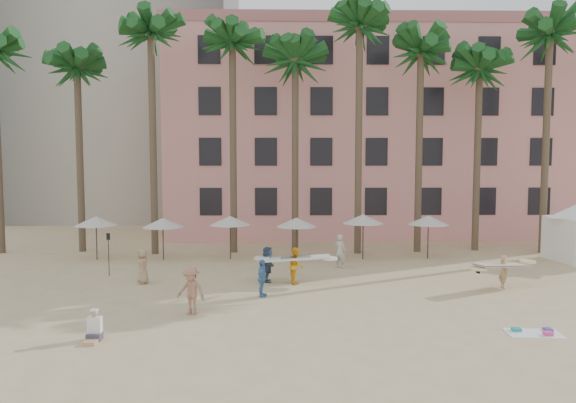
% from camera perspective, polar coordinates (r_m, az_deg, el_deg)
% --- Properties ---
extents(ground, '(120.00, 120.00, 0.00)m').
position_cam_1_polar(ground, '(19.16, 5.34, -13.42)').
color(ground, '#D1B789').
rests_on(ground, ground).
extents(pink_hotel, '(35.00, 14.00, 16.00)m').
position_cam_1_polar(pink_hotel, '(45.10, 10.66, 7.05)').
color(pink_hotel, '#DA8E84').
rests_on(pink_hotel, ground).
extents(palm_row, '(44.40, 5.40, 16.30)m').
position_cam_1_polar(palm_row, '(33.98, 3.48, 16.48)').
color(palm_row, brown).
rests_on(palm_row, ground).
extents(umbrella_row, '(22.50, 2.70, 2.73)m').
position_cam_1_polar(umbrella_row, '(30.85, -2.75, -2.17)').
color(umbrella_row, '#332B23').
rests_on(umbrella_row, ground).
extents(beach_towel, '(1.88, 1.16, 0.14)m').
position_cam_1_polar(beach_towel, '(20.02, 25.73, -12.96)').
color(beach_towel, white).
rests_on(beach_towel, ground).
extents(carrier_yellow, '(3.33, 2.20, 1.56)m').
position_cam_1_polar(carrier_yellow, '(26.03, 22.84, -6.89)').
color(carrier_yellow, tan).
rests_on(carrier_yellow, ground).
extents(carrier_white, '(3.30, 0.95, 1.75)m').
position_cam_1_polar(carrier_white, '(24.95, 0.87, -6.96)').
color(carrier_white, '#FAA91A').
rests_on(carrier_white, ground).
extents(beachgoers, '(10.75, 9.50, 1.88)m').
position_cam_1_polar(beachgoers, '(23.69, -5.76, -7.72)').
color(beachgoers, '#A9705A').
rests_on(beachgoers, ground).
extents(paddle, '(0.18, 0.04, 2.23)m').
position_cam_1_polar(paddle, '(27.99, -19.32, -4.99)').
color(paddle, black).
rests_on(paddle, ground).
extents(seated_man, '(0.45, 0.78, 1.02)m').
position_cam_1_polar(seated_man, '(18.50, -20.75, -13.21)').
color(seated_man, '#3F3F4C').
rests_on(seated_man, ground).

